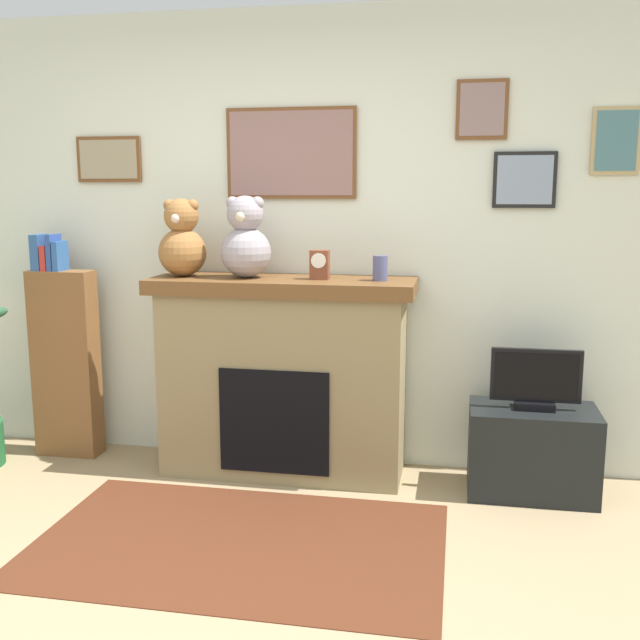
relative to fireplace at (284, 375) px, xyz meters
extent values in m
cube|color=silver|center=(-0.03, 0.29, 0.73)|extent=(5.20, 0.12, 2.60)
cube|color=brown|center=(0.00, 0.22, 1.24)|extent=(0.75, 0.02, 0.51)
cube|color=#896561|center=(0.00, 0.21, 1.24)|extent=(0.71, 0.00, 0.47)
cube|color=tan|center=(1.74, 0.22, 1.29)|extent=(0.25, 0.02, 0.35)
cube|color=slate|center=(1.74, 0.21, 1.29)|extent=(0.21, 0.00, 0.31)
cube|color=black|center=(1.29, 0.22, 1.09)|extent=(0.33, 0.02, 0.30)
cube|color=#8293AB|center=(1.29, 0.21, 1.09)|extent=(0.29, 0.00, 0.26)
cube|color=brown|center=(-1.11, 0.22, 1.21)|extent=(0.40, 0.02, 0.26)
cube|color=gray|center=(-1.11, 0.21, 1.21)|extent=(0.36, 0.00, 0.22)
cube|color=brown|center=(1.05, 0.22, 1.46)|extent=(0.27, 0.02, 0.31)
cube|color=gray|center=(1.05, 0.21, 1.46)|extent=(0.23, 0.00, 0.27)
cube|color=#897852|center=(0.00, 0.00, -0.05)|extent=(1.34, 0.46, 1.04)
cube|color=brown|center=(0.00, 0.00, 0.51)|extent=(1.46, 0.52, 0.08)
cube|color=black|center=(0.00, -0.23, -0.20)|extent=(0.61, 0.02, 0.57)
cube|color=brown|center=(-1.36, 0.03, 0.00)|extent=(0.38, 0.16, 1.13)
cube|color=#2B528B|center=(-1.48, 0.03, 0.67)|extent=(0.05, 0.13, 0.21)
cube|color=#B32B27|center=(-1.43, 0.03, 0.64)|extent=(0.04, 0.13, 0.15)
cube|color=#29468B|center=(-1.39, 0.03, 0.67)|extent=(0.03, 0.13, 0.21)
cube|color=#2A5595|center=(-1.35, 0.03, 0.65)|extent=(0.03, 0.13, 0.17)
cube|color=black|center=(1.37, -0.07, -0.33)|extent=(0.66, 0.40, 0.47)
cube|color=black|center=(1.37, -0.07, -0.08)|extent=(0.20, 0.14, 0.04)
cube|color=black|center=(1.37, -0.07, 0.08)|extent=(0.46, 0.03, 0.28)
cube|color=black|center=(1.37, -0.08, 0.08)|extent=(0.42, 0.00, 0.24)
cube|color=#4F2715|center=(0.00, -0.91, -0.56)|extent=(1.87, 1.17, 0.01)
cylinder|color=#4C517A|center=(0.54, -0.02, 0.62)|extent=(0.08, 0.08, 0.14)
cube|color=brown|center=(0.21, -0.02, 0.63)|extent=(0.10, 0.07, 0.16)
cylinder|color=white|center=(0.21, -0.06, 0.66)|extent=(0.08, 0.01, 0.08)
sphere|color=olive|center=(-0.57, -0.02, 0.69)|extent=(0.27, 0.27, 0.27)
sphere|color=olive|center=(-0.57, -0.02, 0.89)|extent=(0.19, 0.19, 0.19)
sphere|color=olive|center=(-0.64, -0.02, 0.95)|extent=(0.07, 0.07, 0.07)
sphere|color=olive|center=(-0.51, -0.02, 0.95)|extent=(0.07, 0.07, 0.07)
sphere|color=beige|center=(-0.57, -0.10, 0.88)|extent=(0.06, 0.06, 0.06)
sphere|color=gray|center=(-0.20, -0.02, 0.69)|extent=(0.28, 0.28, 0.28)
sphere|color=gray|center=(-0.20, -0.02, 0.90)|extent=(0.20, 0.20, 0.20)
sphere|color=gray|center=(-0.27, -0.02, 0.96)|extent=(0.07, 0.07, 0.07)
sphere|color=gray|center=(-0.13, -0.02, 0.96)|extent=(0.07, 0.07, 0.07)
sphere|color=beige|center=(-0.20, -0.10, 0.89)|extent=(0.06, 0.06, 0.06)
camera|label=1|loc=(0.95, -3.93, 1.04)|focal=41.35mm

